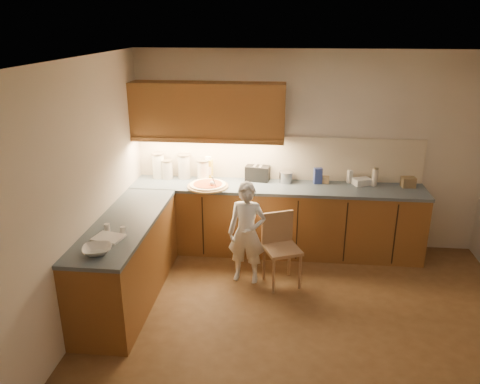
{
  "coord_description": "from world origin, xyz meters",
  "views": [
    {
      "loc": [
        -0.26,
        -3.99,
        2.91
      ],
      "look_at": [
        -0.8,
        1.2,
        1.0
      ],
      "focal_mm": 35.0,
      "sensor_mm": 36.0,
      "label": 1
    }
  ],
  "objects": [
    {
      "name": "canister_c",
      "position": [
        -1.63,
        1.89,
        1.09
      ],
      "size": [
        0.18,
        0.18,
        0.33
      ],
      "rotation": [
        0.0,
        0.0,
        -0.42
      ],
      "color": "beige",
      "rests_on": "l_counter"
    },
    {
      "name": "upper_cabinets",
      "position": [
        -1.27,
        1.82,
        1.85
      ],
      "size": [
        1.95,
        0.36,
        0.73
      ],
      "color": "brown",
      "rests_on": "ground"
    },
    {
      "name": "card_box_a",
      "position": [
        0.24,
        1.88,
        0.97
      ],
      "size": [
        0.14,
        0.11,
        0.09
      ],
      "primitive_type": "cube",
      "rotation": [
        0.0,
        0.0,
        -0.15
      ],
      "color": "tan",
      "rests_on": "l_counter"
    },
    {
      "name": "canister_b",
      "position": [
        -1.85,
        1.84,
        1.05
      ],
      "size": [
        0.15,
        0.15,
        0.26
      ],
      "rotation": [
        0.0,
        0.0,
        -0.02
      ],
      "color": "beige",
      "rests_on": "l_counter"
    },
    {
      "name": "card_box_b",
      "position": [
        1.29,
        1.83,
        0.98
      ],
      "size": [
        0.18,
        0.15,
        0.13
      ],
      "primitive_type": "cube",
      "rotation": [
        0.0,
        0.0,
        0.11
      ],
      "color": "#997D52",
      "rests_on": "l_counter"
    },
    {
      "name": "oil_jug",
      "position": [
        -1.29,
        1.86,
        1.07
      ],
      "size": [
        0.12,
        0.09,
        0.32
      ],
      "rotation": [
        0.0,
        0.0,
        -0.15
      ],
      "color": "gold",
      "rests_on": "l_counter"
    },
    {
      "name": "tall_jar",
      "position": [
        0.87,
        1.83,
        1.04
      ],
      "size": [
        0.08,
        0.08,
        0.24
      ],
      "rotation": [
        0.0,
        0.0,
        0.02
      ],
      "color": "silver",
      "rests_on": "l_counter"
    },
    {
      "name": "mixing_bowl",
      "position": [
        -1.95,
        -0.33,
        0.95
      ],
      "size": [
        0.33,
        0.33,
        0.06
      ],
      "primitive_type": "imported",
      "rotation": [
        0.0,
        0.0,
        0.33
      ],
      "color": "silver",
      "rests_on": "l_counter"
    },
    {
      "name": "blue_box",
      "position": [
        0.15,
        1.85,
        1.02
      ],
      "size": [
        0.12,
        0.09,
        0.21
      ],
      "primitive_type": "cube",
      "rotation": [
        0.0,
        0.0,
        0.22
      ],
      "color": "#314293",
      "rests_on": "l_counter"
    },
    {
      "name": "room",
      "position": [
        0.0,
        0.0,
        1.68
      ],
      "size": [
        4.54,
        4.5,
        2.62
      ],
      "color": "brown",
      "rests_on": "ground"
    },
    {
      "name": "dough_cloth",
      "position": [
        -1.96,
        -0.03,
        0.93
      ],
      "size": [
        0.32,
        0.27,
        0.02
      ],
      "primitive_type": "cube",
      "rotation": [
        0.0,
        0.0,
        -0.22
      ],
      "color": "white",
      "rests_on": "l_counter"
    },
    {
      "name": "flat_pack",
      "position": [
        0.72,
        1.86,
        0.96
      ],
      "size": [
        0.26,
        0.22,
        0.09
      ],
      "primitive_type": "cube",
      "rotation": [
        0.0,
        0.0,
        0.4
      ],
      "color": "silver",
      "rests_on": "l_counter"
    },
    {
      "name": "wooden_chair",
      "position": [
        -0.3,
        0.9,
        0.49
      ],
      "size": [
        0.5,
        0.5,
        0.85
      ],
      "rotation": [
        0.0,
        0.0,
        0.4
      ],
      "color": "#A57F57",
      "rests_on": "ground"
    },
    {
      "name": "l_counter",
      "position": [
        -0.92,
        1.25,
        0.46
      ],
      "size": [
        3.77,
        2.62,
        0.92
      ],
      "color": "brown",
      "rests_on": "ground"
    },
    {
      "name": "canister_a",
      "position": [
        -1.97,
        1.87,
        1.09
      ],
      "size": [
        0.17,
        0.17,
        0.35
      ],
      "rotation": [
        0.0,
        0.0,
        0.23
      ],
      "color": "white",
      "rests_on": "l_counter"
    },
    {
      "name": "steel_pot",
      "position": [
        -0.26,
        1.85,
        0.99
      ],
      "size": [
        0.19,
        0.19,
        0.14
      ],
      "color": "#A6A6AB",
      "rests_on": "l_counter"
    },
    {
      "name": "spice_jar_b",
      "position": [
        -1.86,
        0.1,
        0.96
      ],
      "size": [
        0.06,
        0.06,
        0.07
      ],
      "primitive_type": "cylinder",
      "rotation": [
        0.0,
        0.0,
        0.01
      ],
      "color": "white",
      "rests_on": "l_counter"
    },
    {
      "name": "canister_d",
      "position": [
        -1.36,
        1.84,
        1.06
      ],
      "size": [
        0.17,
        0.17,
        0.28
      ],
      "rotation": [
        0.0,
        0.0,
        -0.33
      ],
      "color": "white",
      "rests_on": "l_counter"
    },
    {
      "name": "pizza_on_board",
      "position": [
        -1.25,
        1.56,
        0.94
      ],
      "size": [
        0.52,
        0.52,
        0.21
      ],
      "rotation": [
        0.0,
        0.0,
        -0.09
      ],
      "color": "tan",
      "rests_on": "l_counter"
    },
    {
      "name": "backsplash",
      "position": [
        -0.38,
        1.99,
        1.21
      ],
      "size": [
        3.75,
        0.02,
        0.58
      ],
      "primitive_type": "cube",
      "color": "beige",
      "rests_on": "l_counter"
    },
    {
      "name": "spice_jar_a",
      "position": [
        -2.04,
        0.14,
        0.96
      ],
      "size": [
        0.07,
        0.07,
        0.08
      ],
      "primitive_type": "cylinder",
      "rotation": [
        0.0,
        0.0,
        0.24
      ],
      "color": "silver",
      "rests_on": "l_counter"
    },
    {
      "name": "white_bottle",
      "position": [
        0.57,
        1.92,
        1.01
      ],
      "size": [
        0.07,
        0.07,
        0.17
      ],
      "primitive_type": "cube",
      "rotation": [
        0.0,
        0.0,
        0.41
      ],
      "color": "silver",
      "rests_on": "l_counter"
    },
    {
      "name": "child",
      "position": [
        -0.69,
        0.9,
        0.61
      ],
      "size": [
        0.48,
        0.34,
        1.22
      ],
      "primitive_type": "imported",
      "rotation": [
        0.0,
        0.0,
        -0.13
      ],
      "color": "white",
      "rests_on": "ground"
    },
    {
      "name": "toaster",
      "position": [
        -0.64,
        1.89,
        1.02
      ],
      "size": [
        0.33,
        0.22,
        0.2
      ],
      "rotation": [
        0.0,
        0.0,
        -0.15
      ],
      "color": "black",
      "rests_on": "l_counter"
    }
  ]
}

